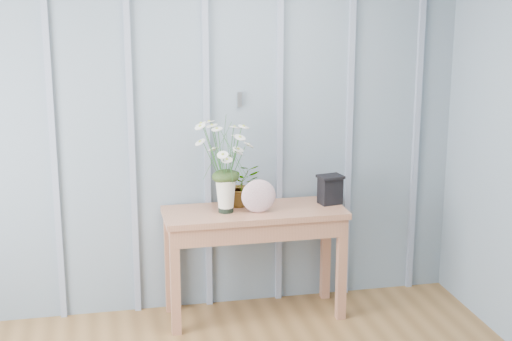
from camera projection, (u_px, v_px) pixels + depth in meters
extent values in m
cube|color=gray|center=(169.00, 131.00, 5.18)|extent=(4.00, 0.01, 2.50)
cube|color=#B1B1B6|center=(240.00, 100.00, 5.22)|extent=(0.03, 0.01, 0.10)
cube|color=#818CA5|center=(52.00, 137.00, 5.02)|extent=(0.04, 0.03, 2.50)
cube|color=#818CA5|center=(131.00, 133.00, 5.12)|extent=(0.04, 0.03, 2.50)
cube|color=#818CA5|center=(207.00, 130.00, 5.22)|extent=(0.04, 0.03, 2.50)
cube|color=#818CA5|center=(279.00, 127.00, 5.33)|extent=(0.04, 0.03, 2.50)
cube|color=#818CA5|center=(349.00, 124.00, 5.43)|extent=(0.04, 0.03, 2.50)
cube|color=#818CA5|center=(417.00, 121.00, 5.53)|extent=(0.04, 0.03, 2.50)
cube|color=#9B6349|center=(254.00, 213.00, 5.18)|extent=(1.20, 0.45, 0.04)
cube|color=#9B6349|center=(254.00, 224.00, 5.20)|extent=(1.13, 0.42, 0.12)
cube|color=#9B6349|center=(175.00, 282.00, 4.99)|extent=(0.06, 0.06, 0.71)
cube|color=#9B6349|center=(341.00, 269.00, 5.22)|extent=(0.06, 0.06, 0.71)
cube|color=#9B6349|center=(169.00, 263.00, 5.33)|extent=(0.06, 0.06, 0.71)
cube|color=#9B6349|center=(326.00, 251.00, 5.56)|extent=(0.06, 0.06, 0.71)
cylinder|color=black|center=(226.00, 207.00, 5.12)|extent=(0.10, 0.10, 0.06)
cone|color=white|center=(226.00, 194.00, 5.10)|extent=(0.16, 0.16, 0.23)
ellipsoid|color=#233817|center=(226.00, 177.00, 5.07)|extent=(0.18, 0.15, 0.09)
imported|color=#233817|center=(239.00, 184.00, 5.24)|extent=(0.29, 0.26, 0.29)
ellipsoid|color=#935873|center=(259.00, 196.00, 5.09)|extent=(0.23, 0.08, 0.22)
cube|color=black|center=(330.00, 191.00, 5.29)|extent=(0.16, 0.13, 0.18)
cube|color=black|center=(330.00, 177.00, 5.27)|extent=(0.18, 0.15, 0.02)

